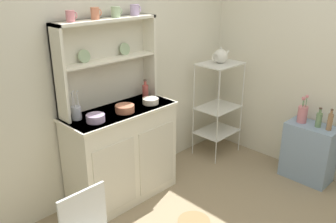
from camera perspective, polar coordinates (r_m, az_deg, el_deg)
name	(u,v)px	position (r m, az deg, el deg)	size (l,w,h in m)	color
wall_back	(109,62)	(3.29, -9.39, 7.77)	(3.84, 0.05, 2.50)	silver
hutch_cabinet	(122,154)	(3.32, -7.37, -6.72)	(1.03, 0.45, 0.89)	silver
hutch_shelf_unit	(105,57)	(3.14, -10.00, 8.61)	(0.96, 0.18, 0.77)	silver
bakers_rack	(218,100)	(4.08, 8.05, 1.78)	(0.47, 0.36, 1.09)	silver
side_shelf_blue	(309,152)	(3.92, 21.58, -6.08)	(0.28, 0.48, 0.60)	#849EBC
cup_rose_0	(71,16)	(2.87, -15.34, 14.52)	(0.08, 0.07, 0.09)	#D17A84
cup_terracotta_1	(95,13)	(2.99, -11.58, 15.15)	(0.08, 0.07, 0.09)	#C67556
cup_sage_2	(116,12)	(3.11, -8.36, 15.49)	(0.09, 0.08, 0.09)	#9EB78E
cup_lilac_3	(135,10)	(3.24, -5.33, 15.90)	(0.09, 0.08, 0.09)	#B79ECC
bowl_mixing_large	(96,118)	(2.91, -11.53, -1.04)	(0.15, 0.15, 0.06)	#B79ECC
bowl_floral_medium	(125,109)	(3.07, -6.93, 0.47)	(0.16, 0.16, 0.06)	#C67556
bowl_cream_small	(151,101)	(3.25, -2.81, 1.70)	(0.15, 0.15, 0.05)	silver
jam_bottle	(145,91)	(3.40, -3.65, 3.35)	(0.06, 0.06, 0.18)	#B74C47
utensil_jar	(76,112)	(2.98, -14.47, -0.13)	(0.08, 0.08, 0.25)	#B2B7C6
porcelain_teapot	(221,56)	(3.94, 8.41, 8.76)	(0.25, 0.15, 0.18)	white
flower_vase	(303,113)	(3.81, 20.75, -0.25)	(0.10, 0.10, 0.29)	#D17A84
oil_bottle	(319,119)	(3.76, 23.01, -1.16)	(0.06, 0.06, 0.20)	#6B8C60
vinegar_bottle	(330,121)	(3.72, 24.50, -1.46)	(0.05, 0.05, 0.21)	#99704C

